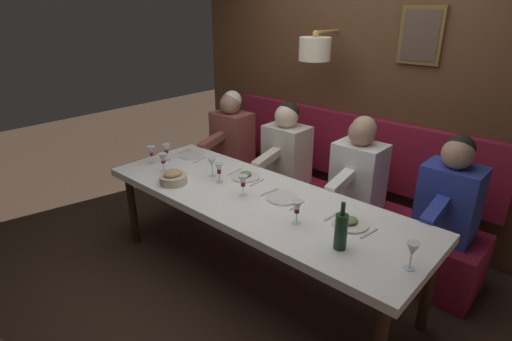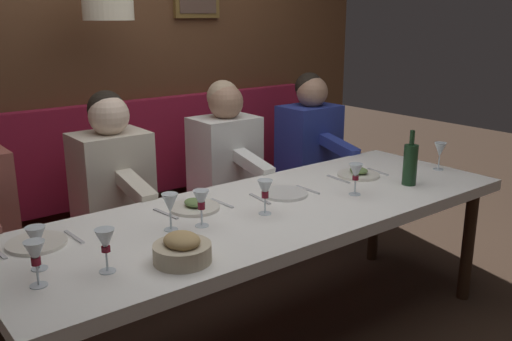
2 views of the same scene
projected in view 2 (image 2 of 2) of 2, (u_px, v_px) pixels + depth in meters
The scene contains 20 objects.
dining_table at pixel (271, 219), 2.71m from camera, with size 0.90×2.61×0.74m.
banquette_bench at pixel (180, 247), 3.51m from camera, with size 0.52×2.81×0.45m, color maroon.
back_wall_panel at pixel (128, 57), 3.63m from camera, with size 0.59×4.01×2.90m.
diner_nearest at pixel (310, 133), 3.99m from camera, with size 0.60×0.40×0.79m.
diner_near at pixel (225, 148), 3.55m from camera, with size 0.60×0.40×0.79m.
diner_middle at pixel (112, 168), 3.09m from camera, with size 0.60×0.40×0.79m.
place_setting_0 at pixel (284, 193), 2.87m from camera, with size 0.24×0.32×0.01m.
place_setting_1 at pixel (359, 174), 3.20m from camera, with size 0.24×0.32×0.05m.
place_setting_2 at pixel (37, 243), 2.25m from camera, with size 0.24×0.32×0.01m.
place_setting_3 at pixel (195, 206), 2.66m from camera, with size 0.24×0.32×0.05m.
wine_glass_0 at pixel (105, 242), 1.99m from camera, with size 0.07×0.07×0.16m.
wine_glass_1 at pixel (170, 204), 2.38m from camera, with size 0.07×0.07×0.16m.
wine_glass_2 at pixel (37, 240), 2.01m from camera, with size 0.07×0.07×0.16m.
wine_glass_3 at pixel (265, 190), 2.57m from camera, with size 0.07×0.07×0.16m.
wine_glass_4 at pixel (35, 255), 1.88m from camera, with size 0.07×0.07×0.16m.
wine_glass_5 at pixel (356, 173), 2.84m from camera, with size 0.07×0.07×0.16m.
wine_glass_6 at pixel (201, 201), 2.42m from camera, with size 0.07×0.07×0.16m.
wine_glass_7 at pixel (440, 150), 3.30m from camera, with size 0.07×0.07×0.16m.
wine_bottle at pixel (410, 164), 3.01m from camera, with size 0.08×0.08×0.30m.
bread_bowl at pixel (182, 250), 2.09m from camera, with size 0.22×0.22×0.12m.
Camera 2 is at (-1.95, 1.63, 1.64)m, focal length 39.28 mm.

